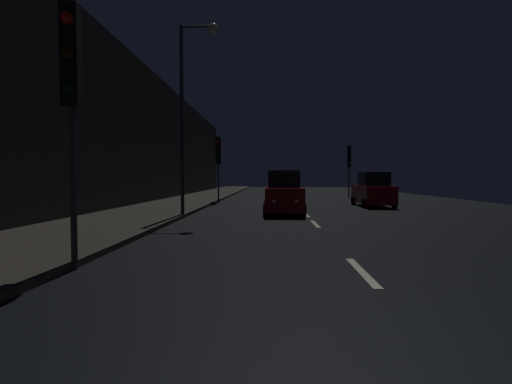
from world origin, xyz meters
TOP-DOWN VIEW (x-y plane):
  - ground at (0.00, 24.50)m, footprint 27.69×84.00m
  - sidewalk_left at (-7.65, 24.50)m, footprint 4.40×84.00m
  - building_facade_left at (-10.25, 21.00)m, footprint 0.80×63.00m
  - lane_centerline at (0.00, 18.45)m, footprint 0.16×38.11m
  - traffic_light_far_right at (5.34, 29.87)m, footprint 0.34×0.47m
  - traffic_light_near_left at (-5.44, 2.99)m, footprint 0.37×0.48m
  - traffic_light_far_left at (-5.35, 22.24)m, footprint 0.34×0.47m
  - streetlamp_overhead at (-5.13, 12.28)m, footprint 1.70×0.44m
  - car_approaching_headlights at (-1.06, 14.24)m, footprint 1.92×4.16m
  - car_parked_right_far at (4.55, 19.05)m, footprint 1.91×4.14m

SIDE VIEW (x-z plane):
  - ground at x=0.00m, z-range -0.02..0.00m
  - lane_centerline at x=0.00m, z-range 0.00..0.01m
  - sidewalk_left at x=-7.65m, z-range 0.00..0.15m
  - car_parked_right_far at x=4.55m, z-range -0.09..1.99m
  - car_approaching_headlights at x=-1.06m, z-range -0.09..2.01m
  - traffic_light_far_left at x=-5.35m, z-range 1.02..5.63m
  - traffic_light_far_right at x=5.34m, z-range 1.02..5.65m
  - traffic_light_near_left at x=-5.44m, z-range 1.14..6.12m
  - building_facade_left at x=-10.25m, z-range 0.00..9.14m
  - streetlamp_overhead at x=-5.13m, z-range 1.24..9.62m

